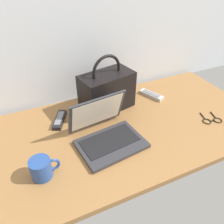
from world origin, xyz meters
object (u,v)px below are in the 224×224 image
remote_control_far (151,95)px  handbag (107,91)px  laptop (106,133)px  coffee_mug (42,168)px  eyeglasses (212,120)px  remote_control_near (60,120)px

remote_control_far → handbag: bearing=179.4°
laptop → remote_control_far: laptop is taller
remote_control_far → laptop: bearing=-149.2°
coffee_mug → eyeglasses: (0.92, -0.01, -0.04)m
remote_control_far → coffee_mug: bearing=-155.4°
remote_control_far → eyeglasses: bearing=-64.9°
laptop → handbag: 0.29m
eyeglasses → laptop: bearing=170.0°
remote_control_far → eyeglasses: (0.17, -0.36, -0.01)m
remote_control_far → handbag: size_ratio=0.50×
laptop → handbag: size_ratio=1.02×
coffee_mug → handbag: handbag is taller
remote_control_near → handbag: size_ratio=0.50×
coffee_mug → remote_control_far: size_ratio=0.76×
coffee_mug → eyeglasses: size_ratio=1.00×
eyeglasses → remote_control_near: bearing=155.8°
handbag → remote_control_far: bearing=-0.6°
remote_control_far → eyeglasses: 0.40m
laptop → eyeglasses: bearing=-10.0°
remote_control_far → handbag: handbag is taller
laptop → remote_control_near: (-0.18, 0.24, -0.03)m
remote_control_near → handbag: 0.31m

